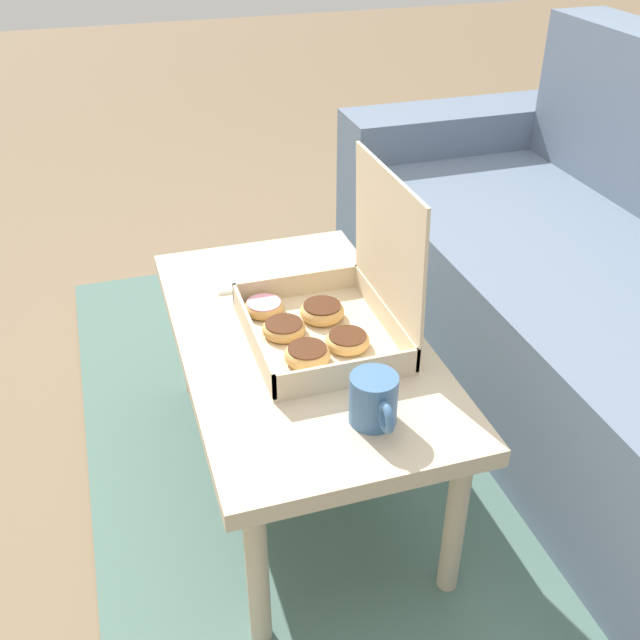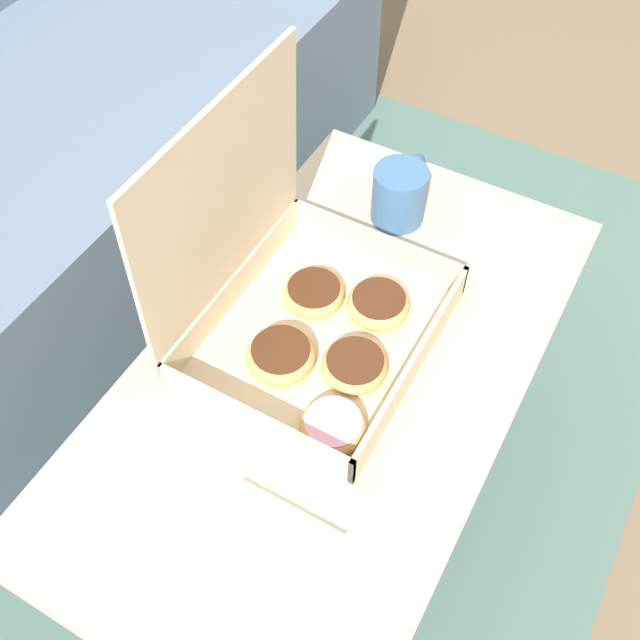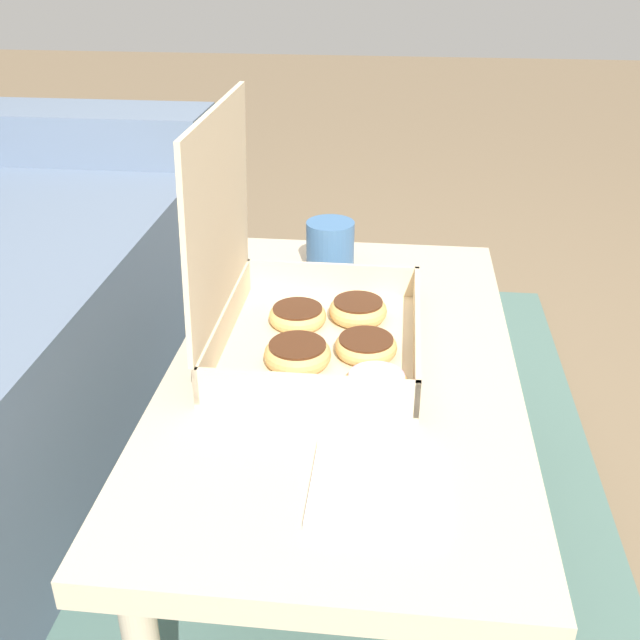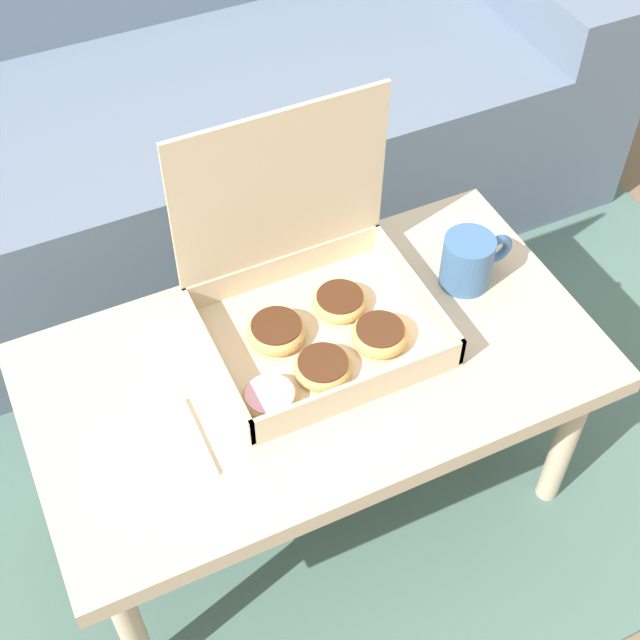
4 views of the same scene
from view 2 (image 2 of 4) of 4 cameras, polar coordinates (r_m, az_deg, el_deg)
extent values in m
plane|color=#756047|center=(1.53, -2.92, -10.81)|extent=(12.00, 12.00, 0.00)
cube|color=#4C6B60|center=(1.64, -12.02, -5.91)|extent=(2.34, 1.88, 0.01)
cube|color=#C6B293|center=(1.15, 1.09, -3.99)|extent=(0.98, 0.54, 0.04)
cylinder|color=#C6B293|center=(1.54, 15.58, 0.16)|extent=(0.04, 0.04, 0.39)
cylinder|color=#C6B293|center=(1.28, -17.80, -19.51)|extent=(0.04, 0.04, 0.39)
cylinder|color=#C6B293|center=(1.61, 1.78, 5.90)|extent=(0.04, 0.04, 0.39)
cube|color=beige|center=(1.15, 0.00, -1.39)|extent=(0.39, 0.32, 0.01)
cube|color=beige|center=(1.09, 7.08, -3.56)|extent=(0.39, 0.01, 0.06)
cube|color=beige|center=(1.18, -6.53, 2.51)|extent=(0.39, 0.01, 0.06)
cube|color=beige|center=(1.04, -5.15, -7.70)|extent=(0.01, 0.32, 0.06)
cube|color=beige|center=(1.24, 4.31, 5.71)|extent=(0.01, 0.32, 0.06)
cube|color=beige|center=(1.05, -7.45, 9.07)|extent=(0.39, 0.02, 0.32)
torus|color=tan|center=(1.17, 4.47, 1.17)|extent=(0.10, 0.10, 0.04)
cylinder|color=#472614|center=(1.16, 4.50, 1.49)|extent=(0.08, 0.08, 0.02)
torus|color=tan|center=(1.11, -2.99, -2.73)|extent=(0.10, 0.10, 0.04)
cylinder|color=#472614|center=(1.10, -3.01, -2.42)|extent=(0.09, 0.09, 0.02)
torus|color=tan|center=(1.18, -0.47, 2.06)|extent=(0.10, 0.10, 0.03)
cylinder|color=#472614|center=(1.18, -0.47, 2.35)|extent=(0.08, 0.08, 0.01)
torus|color=tan|center=(1.05, 1.01, -8.09)|extent=(0.09, 0.09, 0.03)
cylinder|color=pink|center=(1.04, 1.02, -7.86)|extent=(0.08, 0.08, 0.01)
torus|color=tan|center=(1.10, 2.72, -3.40)|extent=(0.10, 0.10, 0.03)
cylinder|color=#472614|center=(1.10, 2.73, -3.15)|extent=(0.09, 0.09, 0.01)
cylinder|color=#3D6693|center=(1.30, 6.04, 9.44)|extent=(0.09, 0.09, 0.10)
torus|color=#3D6693|center=(1.34, 7.24, 11.18)|extent=(0.06, 0.02, 0.06)
cube|color=white|center=(0.99, -4.47, -17.72)|extent=(0.16, 0.16, 0.01)
camera|label=1|loc=(1.93, 45.76, 42.60)|focal=42.00mm
camera|label=3|loc=(0.60, -78.44, -45.69)|focal=42.00mm
camera|label=4|loc=(0.65, 116.16, 4.46)|focal=50.00mm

